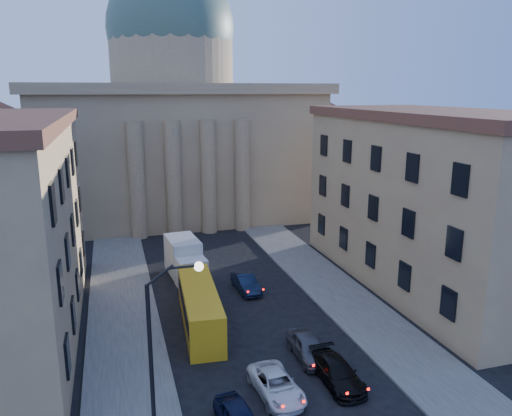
{
  "coord_description": "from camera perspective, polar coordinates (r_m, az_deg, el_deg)",
  "views": [
    {
      "loc": [
        -8.67,
        -12.84,
        16.25
      ],
      "look_at": [
        0.58,
        18.61,
        8.48
      ],
      "focal_mm": 35.0,
      "sensor_mm": 36.0,
      "label": 1
    }
  ],
  "objects": [
    {
      "name": "car_right_distant",
      "position": [
        41.7,
        -1.17,
        -8.57
      ],
      "size": [
        1.71,
        4.28,
        1.39
      ],
      "primitive_type": "imported",
      "rotation": [
        0.0,
        0.0,
        0.06
      ],
      "color": "black",
      "rests_on": "ground"
    },
    {
      "name": "street_lamp",
      "position": [
        23.61,
        -10.71,
        -14.59
      ],
      "size": [
        2.62,
        0.44,
        8.83
      ],
      "color": "black",
      "rests_on": "ground"
    },
    {
      "name": "car_right_mid",
      "position": [
        30.08,
        9.28,
        -18.06
      ],
      "size": [
        1.97,
        4.65,
        1.34
      ],
      "primitive_type": "imported",
      "rotation": [
        0.0,
        0.0,
        0.02
      ],
      "color": "black",
      "rests_on": "ground"
    },
    {
      "name": "building_right",
      "position": [
        44.17,
        19.58,
        1.03
      ],
      "size": [
        11.6,
        26.6,
        14.7
      ],
      "color": "tan",
      "rests_on": "ground"
    },
    {
      "name": "box_truck",
      "position": [
        44.43,
        -8.07,
        -6.01
      ],
      "size": [
        3.04,
        6.49,
        3.45
      ],
      "rotation": [
        0.0,
        0.0,
        0.09
      ],
      "color": "silver",
      "rests_on": "ground"
    },
    {
      "name": "car_left_mid",
      "position": [
        28.77,
        2.34,
        -19.55
      ],
      "size": [
        2.42,
        4.68,
        1.26
      ],
      "primitive_type": "imported",
      "rotation": [
        0.0,
        0.0,
        0.07
      ],
      "color": "silver",
      "rests_on": "ground"
    },
    {
      "name": "church",
      "position": [
        69.0,
        -9.26,
        9.53
      ],
      "size": [
        68.02,
        28.76,
        36.6
      ],
      "color": "#887054",
      "rests_on": "ground"
    },
    {
      "name": "sidewalk_left",
      "position": [
        34.82,
        -14.69,
        -14.81
      ],
      "size": [
        5.0,
        60.0,
        0.15
      ],
      "primitive_type": "cube",
      "color": "#524F4B",
      "rests_on": "ground"
    },
    {
      "name": "sidewalk_right",
      "position": [
        38.83,
        11.79,
        -11.58
      ],
      "size": [
        5.0,
        60.0,
        0.15
      ],
      "primitive_type": "cube",
      "color": "#524F4B",
      "rests_on": "ground"
    },
    {
      "name": "car_right_far",
      "position": [
        32.24,
        5.98,
        -15.54
      ],
      "size": [
        1.77,
        4.26,
        1.44
      ],
      "primitive_type": "imported",
      "rotation": [
        0.0,
        0.0,
        -0.02
      ],
      "color": "#4B4A4F",
      "rests_on": "ground"
    },
    {
      "name": "city_bus",
      "position": [
        35.8,
        -6.45,
        -11.05
      ],
      "size": [
        2.98,
        10.16,
        2.83
      ],
      "rotation": [
        0.0,
        0.0,
        -0.07
      ],
      "color": "gold",
      "rests_on": "ground"
    }
  ]
}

